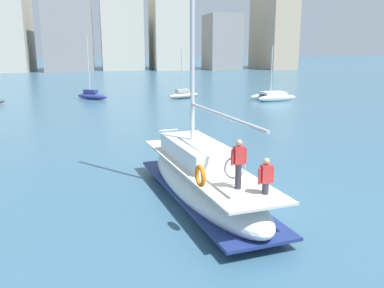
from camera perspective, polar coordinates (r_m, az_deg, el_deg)
The scene contains 6 objects.
ground_plane at distance 15.94m, azimuth 5.41°, elevation -8.09°, with size 400.00×400.00×0.00m, color #38607A.
main_sailboat at distance 15.78m, azimuth 1.49°, elevation -4.73°, with size 3.68×9.84×13.30m.
moored_sloop_near at distance 47.14m, azimuth -1.14°, elevation 6.86°, with size 4.03×2.52×5.41m.
moored_sloop_far at distance 47.62m, azimuth -13.64°, elevation 6.60°, with size 3.75×3.29×6.91m.
moored_cutter_left at distance 46.07m, azimuth 11.13°, elevation 6.56°, with size 4.82×2.77×5.80m.
waterfront_buildings at distance 105.30m, azimuth -10.28°, elevation 14.92°, with size 86.88×20.19×20.45m.
Camera 1 is at (-4.66, -14.08, 5.82)m, focal length 38.67 mm.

